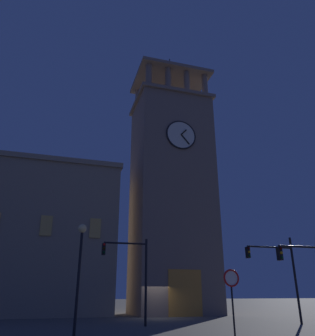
# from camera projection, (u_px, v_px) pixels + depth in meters

# --- Properties ---
(ground_plane) EXTENTS (200.00, 200.00, 0.00)m
(ground_plane) POSITION_uv_depth(u_px,v_px,m) (159.00, 318.00, 27.36)
(ground_plane) COLOR #56544F
(clocktower) EXTENTS (8.73, 7.14, 30.30)m
(clocktower) POSITION_uv_depth(u_px,v_px,m) (172.00, 193.00, 36.33)
(clocktower) COLOR gray
(clocktower) RESTS_ON ground_plane
(traffic_signal_near) EXTENTS (3.06, 0.41, 5.38)m
(traffic_signal_near) POSITION_uv_depth(u_px,v_px,m) (132.00, 266.00, 21.61)
(traffic_signal_near) COLOR black
(traffic_signal_near) RESTS_ON ground_plane
(traffic_signal_far) EXTENTS (3.76, 0.41, 5.73)m
(traffic_signal_far) POSITION_uv_depth(u_px,v_px,m) (279.00, 266.00, 23.03)
(traffic_signal_far) COLOR black
(traffic_signal_far) RESTS_ON ground_plane
(street_lamp) EXTENTS (0.44, 0.44, 5.31)m
(street_lamp) POSITION_uv_depth(u_px,v_px,m) (80.00, 256.00, 16.75)
(street_lamp) COLOR black
(street_lamp) RESTS_ON ground_plane
(no_horn_sign) EXTENTS (0.78, 0.14, 2.97)m
(no_horn_sign) POSITION_uv_depth(u_px,v_px,m) (232.00, 284.00, 14.93)
(no_horn_sign) COLOR black
(no_horn_sign) RESTS_ON ground_plane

